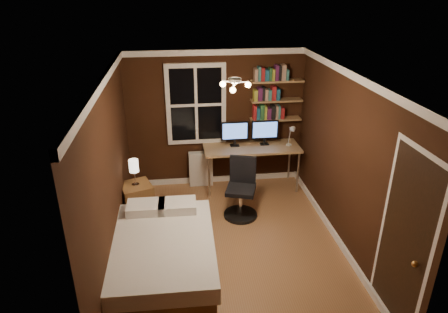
{
  "coord_description": "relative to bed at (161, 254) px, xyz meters",
  "views": [
    {
      "loc": [
        -0.72,
        -4.75,
        3.57
      ],
      "look_at": [
        -0.06,
        0.45,
        1.24
      ],
      "focal_mm": 32.0,
      "sensor_mm": 36.0,
      "label": 1
    }
  ],
  "objects": [
    {
      "name": "monitor_right",
      "position": [
        1.86,
        2.27,
        0.77
      ],
      "size": [
        0.49,
        0.12,
        0.46
      ],
      "primitive_type": null,
      "color": "black",
      "rests_on": "desk"
    },
    {
      "name": "floor",
      "position": [
        1.0,
        0.43,
        -0.28
      ],
      "size": [
        4.2,
        4.2,
        0.0
      ],
      "primitive_type": "plane",
      "color": "brown",
      "rests_on": "ground"
    },
    {
      "name": "ceiling_fixture",
      "position": [
        1.0,
        0.33,
        2.12
      ],
      "size": [
        0.44,
        0.44,
        0.18
      ],
      "primitive_type": null,
      "color": "beige",
      "rests_on": "ceiling"
    },
    {
      "name": "books_row_upper",
      "position": [
        2.08,
        2.41,
        1.8
      ],
      "size": [
        0.6,
        0.16,
        0.23
      ],
      "primitive_type": null,
      "color": "#285D30",
      "rests_on": "bookshelf_upper"
    },
    {
      "name": "window",
      "position": [
        0.65,
        2.5,
        1.27
      ],
      "size": [
        1.06,
        0.06,
        1.46
      ],
      "primitive_type": "cube",
      "color": "white",
      "rests_on": "wall_back"
    },
    {
      "name": "radiator",
      "position": [
        0.7,
        2.41,
        0.05
      ],
      "size": [
        0.44,
        0.15,
        0.66
      ],
      "primitive_type": "cube",
      "color": "silver",
      "rests_on": "ground"
    },
    {
      "name": "bookshelf_middle",
      "position": [
        2.08,
        2.41,
        1.32
      ],
      "size": [
        0.92,
        0.22,
        0.03
      ],
      "primitive_type": "cube",
      "color": "#9D7C4C",
      "rests_on": "wall_back"
    },
    {
      "name": "books_row_middle",
      "position": [
        2.08,
        2.41,
        1.45
      ],
      "size": [
        0.42,
        0.16,
        0.23
      ],
      "primitive_type": null,
      "color": "#195371",
      "rests_on": "bookshelf_middle"
    },
    {
      "name": "ceiling",
      "position": [
        1.0,
        0.43,
        2.22
      ],
      "size": [
        3.2,
        4.2,
        0.02
      ],
      "primitive_type": "cube",
      "color": "white",
      "rests_on": "wall_back"
    },
    {
      "name": "bookshelf_upper",
      "position": [
        2.08,
        2.41,
        1.67
      ],
      "size": [
        0.92,
        0.22,
        0.03
      ],
      "primitive_type": "cube",
      "color": "#9D7C4C",
      "rests_on": "wall_back"
    },
    {
      "name": "door_knob",
      "position": [
        2.55,
        -1.42,
        0.72
      ],
      "size": [
        0.06,
        0.06,
        0.06
      ],
      "primitive_type": "sphere",
      "color": "gold",
      "rests_on": "door"
    },
    {
      "name": "books_row_lower",
      "position": [
        2.08,
        2.41,
        1.1
      ],
      "size": [
        0.54,
        0.16,
        0.23
      ],
      "primitive_type": null,
      "color": "maroon",
      "rests_on": "bookshelf_lower"
    },
    {
      "name": "desk_lamp",
      "position": [
        2.29,
        2.1,
        0.76
      ],
      "size": [
        0.14,
        0.32,
        0.44
      ],
      "primitive_type": null,
      "color": "silver",
      "rests_on": "desk"
    },
    {
      "name": "wall_left",
      "position": [
        -0.6,
        0.43,
        0.97
      ],
      "size": [
        0.04,
        4.2,
        2.5
      ],
      "primitive_type": "cube",
      "color": "black",
      "rests_on": "ground"
    },
    {
      "name": "desk",
      "position": [
        1.61,
        2.19,
        0.48
      ],
      "size": [
        1.73,
        0.65,
        0.82
      ],
      "color": "#9D7C4C",
      "rests_on": "ground"
    },
    {
      "name": "bookshelf_lower",
      "position": [
        2.08,
        2.41,
        0.97
      ],
      "size": [
        0.92,
        0.22,
        0.03
      ],
      "primitive_type": "cube",
      "color": "#9D7C4C",
      "rests_on": "wall_back"
    },
    {
      "name": "office_chair",
      "position": [
        1.27,
        1.27,
        0.1
      ],
      "size": [
        0.56,
        0.56,
        0.99
      ],
      "rotation": [
        0.0,
        0.0,
        -0.31
      ],
      "color": "black",
      "rests_on": "ground"
    },
    {
      "name": "wall_right",
      "position": [
        2.6,
        0.43,
        0.97
      ],
      "size": [
        0.04,
        4.2,
        2.5
      ],
      "primitive_type": "cube",
      "color": "black",
      "rests_on": "ground"
    },
    {
      "name": "bed",
      "position": [
        0.0,
        0.0,
        0.0
      ],
      "size": [
        1.42,
        1.94,
        0.65
      ],
      "rotation": [
        0.0,
        0.0,
        -0.02
      ],
      "color": "brown",
      "rests_on": "ground"
    },
    {
      "name": "door",
      "position": [
        2.59,
        -1.12,
        0.75
      ],
      "size": [
        0.03,
        0.82,
        2.05
      ],
      "primitive_type": null,
      "color": "black",
      "rests_on": "ground"
    },
    {
      "name": "bedside_lamp",
      "position": [
        -0.41,
        1.43,
        0.52
      ],
      "size": [
        0.15,
        0.15,
        0.44
      ],
      "primitive_type": null,
      "color": "white",
      "rests_on": "nightstand"
    },
    {
      "name": "wall_back",
      "position": [
        1.0,
        2.53,
        0.97
      ],
      "size": [
        3.2,
        0.04,
        2.5
      ],
      "primitive_type": "cube",
      "color": "black",
      "rests_on": "ground"
    },
    {
      "name": "nightstand",
      "position": [
        -0.41,
        1.43,
        0.01
      ],
      "size": [
        0.6,
        0.6,
        0.58
      ],
      "primitive_type": "cube",
      "rotation": [
        0.0,
        0.0,
        0.35
      ],
      "color": "brown",
      "rests_on": "ground"
    },
    {
      "name": "monitor_left",
      "position": [
        1.31,
        2.27,
        0.77
      ],
      "size": [
        0.49,
        0.12,
        0.46
      ],
      "primitive_type": null,
      "color": "black",
      "rests_on": "desk"
    }
  ]
}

